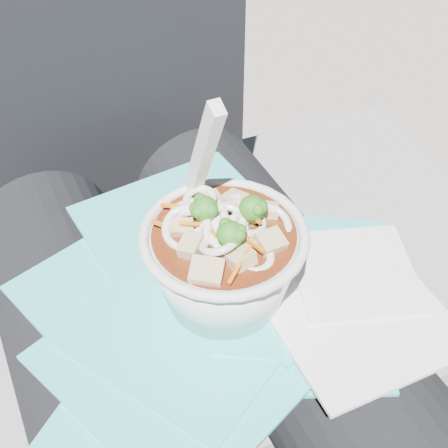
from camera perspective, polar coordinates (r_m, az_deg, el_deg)
name	(u,v)px	position (r m, az deg, el deg)	size (l,w,h in m)	color
stone_ledge	(162,388)	(1.00, -5.65, -14.66)	(1.00, 0.50, 0.47)	slate
lap	(195,336)	(0.65, -2.71, -10.20)	(0.36, 0.48, 0.16)	black
person_body	(161,264)	(0.69, -5.81, -3.66)	(0.34, 0.94, 1.02)	black
plastic_bag	(212,301)	(0.56, -1.06, -7.10)	(0.39, 0.36, 0.02)	#2AB2B0
napkins	(357,302)	(0.56, 12.09, -7.02)	(0.16, 0.18, 0.01)	silver
udon_bowl	(224,256)	(0.52, 0.00, -2.90)	(0.15, 0.15, 0.19)	silver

